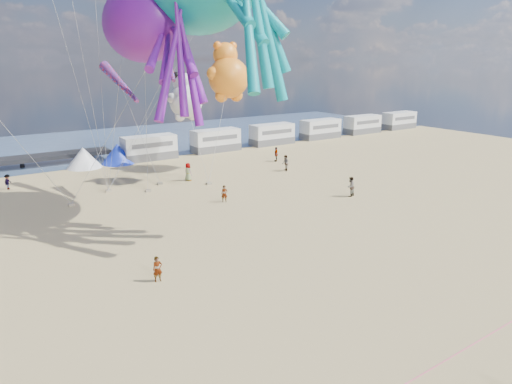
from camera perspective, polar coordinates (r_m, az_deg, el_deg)
The scene contains 28 objects.
ground at distance 23.53m, azimuth 10.44°, elevation -15.00°, with size 120.00×120.00×0.00m, color tan.
water at distance 71.58m, azimuth -22.04°, elevation 5.33°, with size 120.00×120.00×0.00m, color #3B5272.
motorhome_0 at distance 58.77m, azimuth -13.20°, elevation 5.41°, with size 6.60×2.50×3.00m, color silver.
motorhome_1 at distance 62.71m, azimuth -5.06°, elevation 6.44°, with size 6.60×2.50×3.00m, color silver.
motorhome_2 at distance 67.77m, azimuth 2.02°, elevation 7.22°, with size 6.60×2.50×3.00m, color silver.
motorhome_3 at distance 73.71m, azimuth 8.05°, elevation 7.81°, with size 6.60×2.50×3.00m, color silver.
motorhome_4 at distance 80.34m, azimuth 13.15°, elevation 8.23°, with size 6.60×2.50×3.00m, color silver.
motorhome_5 at distance 87.50m, azimuth 17.46°, elevation 8.54°, with size 6.60×2.50×3.00m, color silver.
tent_white at distance 56.53m, azimuth -20.75°, elevation 4.06°, with size 4.00×4.00×2.40m, color white.
tent_blue at distance 57.55m, azimuth -16.90°, elevation 4.61°, with size 4.00×4.00×2.40m, color #1933CC.
rope_line at distance 20.92m, azimuth 20.64°, elevation -20.21°, with size 0.03×0.03×34.00m, color #F2338C.
standing_person at distance 26.62m, azimuth -12.21°, elevation -9.40°, with size 0.55×0.36×1.50m, color tan.
beachgoer_1 at distance 51.40m, azimuth 3.69°, elevation 3.62°, with size 0.88×0.57×1.80m, color #7F6659.
beachgoer_2 at distance 50.10m, azimuth -28.60°, elevation 1.12°, with size 0.72×0.56×1.49m, color #7F6659.
beachgoer_3 at distance 56.35m, azimuth 2.53°, elevation 4.75°, with size 1.15×0.66×1.78m, color #7F6659.
beachgoer_5 at distance 40.14m, azimuth -3.97°, elevation -0.22°, with size 1.40×0.45×1.51m, color #7F6659.
beachgoer_6 at distance 47.66m, azimuth -8.49°, elevation 2.50°, with size 0.68×0.45×1.86m, color #7F6659.
beachgoer_7 at distance 42.55m, azimuth 11.73°, elevation 0.66°, with size 0.90×0.58×1.84m, color #7F6659.
sandbag_a at distance 42.31m, azimuth -22.09°, elevation -1.45°, with size 0.50×0.35×0.22m, color gray.
sandbag_b at distance 44.52m, azimuth -13.36°, elevation 0.16°, with size 0.50×0.35×0.22m, color gray.
sandbag_c at distance 46.09m, azimuth -5.92°, elevation 1.07°, with size 0.50×0.35×0.22m, color gray.
sandbag_d at distance 46.85m, azimuth -11.93°, elevation 1.05°, with size 0.50×0.35×0.22m, color gray.
sandbag_e at distance 45.46m, azimuth -17.96°, elevation 0.13°, with size 0.50×0.35×0.22m, color gray.
kite_octopus_purple at distance 38.65m, azimuth -13.88°, elevation 19.78°, with size 4.72×11.01×12.59m, color #6E1594, non-canonical shape.
kite_panda at distance 46.19m, azimuth -8.77°, elevation 11.15°, with size 3.97×3.73×5.60m, color silver, non-canonical shape.
kite_teddy_orange at distance 51.26m, azimuth -3.45°, elevation 14.07°, with size 5.36×5.05×7.57m, color orange, non-canonical shape.
windsock_mid at distance 44.36m, azimuth -16.65°, elevation 12.95°, with size 1.00×6.85×6.85m, color red, non-canonical shape.
windsock_right at distance 42.08m, azimuth -10.82°, elevation 15.17°, with size 0.90×4.81×4.81m, color red, non-canonical shape.
Camera 1 is at (-14.50, -14.05, 12.09)m, focal length 32.00 mm.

